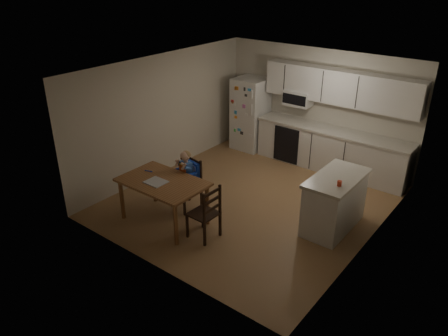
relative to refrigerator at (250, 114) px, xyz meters
name	(u,v)px	position (x,y,z in m)	size (l,w,h in m)	color
room	(268,132)	(1.55, -1.67, 0.40)	(4.52, 5.01, 2.51)	#966E47
refrigerator	(250,114)	(0.00, 0.00, 0.00)	(0.72, 0.70, 1.70)	silver
kitchen_run	(332,130)	(2.05, 0.09, 0.03)	(3.37, 0.62, 2.15)	silver
kitchen_island	(334,202)	(3.15, -2.04, -0.37)	(0.68, 1.30, 0.96)	silver
red_cup	(339,183)	(3.30, -2.32, 0.15)	(0.07, 0.07, 0.09)	red
dining_table	(163,186)	(0.75, -3.66, -0.17)	(1.46, 0.94, 0.78)	brown
napkin	(156,182)	(0.70, -3.76, -0.06)	(0.34, 0.29, 0.01)	#B5B6BB
toddler_spoon	(148,171)	(0.29, -3.56, -0.06)	(0.02, 0.02, 0.12)	#1639C1
chair_booster	(188,174)	(0.76, -3.04, -0.17)	(0.50, 0.50, 1.13)	black
chair_side	(208,210)	(1.70, -3.61, -0.31)	(0.43, 0.43, 0.95)	black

